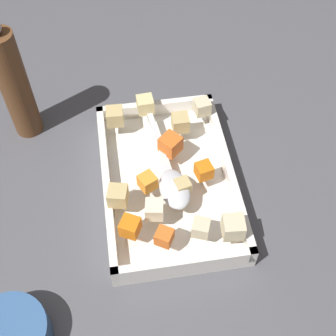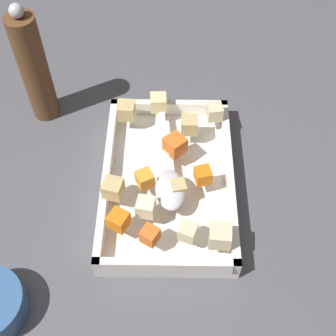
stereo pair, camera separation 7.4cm
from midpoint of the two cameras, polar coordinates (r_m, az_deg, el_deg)
ground_plane at (r=0.79m, az=3.49°, el=-1.89°), size 4.00×4.00×0.00m
baking_dish at (r=0.77m, az=2.74°, el=-1.97°), size 0.33×0.22×0.04m
carrot_chunk_center at (r=0.67m, az=0.89°, el=-8.62°), size 0.03×0.03×0.02m
carrot_chunk_heap_top at (r=0.68m, az=-3.11°, el=-6.76°), size 0.04×0.04×0.03m
carrot_chunk_far_left at (r=0.72m, az=-0.01°, el=-1.56°), size 0.03×0.03×0.03m
carrot_chunk_mid_right at (r=0.73m, az=7.28°, el=-1.12°), size 0.03×0.03×0.03m
carrot_chunk_corner_se at (r=0.76m, az=3.64°, el=2.71°), size 0.04×0.04×0.03m
potato_chunk_heap_side at (r=0.82m, az=8.42°, el=6.82°), size 0.03×0.03×0.03m
potato_chunk_front_center at (r=0.81m, az=-2.63°, el=7.06°), size 0.03×0.03×0.03m
potato_chunk_near_right at (r=0.68m, az=5.66°, el=-8.17°), size 0.03×0.03×0.02m
potato_chunk_rim_edge at (r=0.79m, az=5.37°, el=5.24°), size 0.03×0.03×0.03m
potato_chunk_corner_sw at (r=0.69m, az=0.24°, el=-5.11°), size 0.03×0.03×0.03m
potato_chunk_corner_nw at (r=0.68m, az=9.71°, el=-8.60°), size 0.03×0.03×0.03m
potato_chunk_near_left at (r=0.71m, az=-3.96°, el=-2.77°), size 0.04×0.04×0.03m
potato_chunk_back_center at (r=0.83m, az=1.37°, el=8.03°), size 0.03×0.03×0.03m
potato_chunk_corner_ne at (r=0.72m, az=4.26°, el=-2.71°), size 0.03×0.03×0.02m
serving_spoon at (r=0.72m, az=3.10°, el=-2.04°), size 0.26×0.05×0.02m
pepper_mill at (r=0.84m, az=-13.98°, el=11.86°), size 0.05×0.05×0.24m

